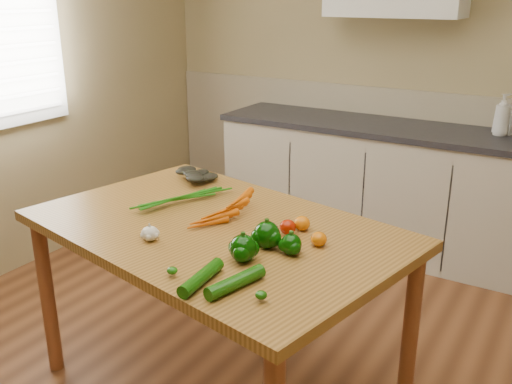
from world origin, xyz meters
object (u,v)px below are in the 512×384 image
object	(u,v)px
pepper_b	(291,244)
soap_bottle_a	(502,115)
pepper_a	(267,235)
pepper_c	(243,248)
soap_bottle_b	(508,119)
table	(216,245)
leafy_greens	(191,171)
zucchini_b	(201,277)
zucchini_a	(235,282)
garlic_bulb	(150,233)
tomato_a	(288,227)
tomato_c	(319,239)
tomato_b	(302,223)
carrot_bunch	(212,205)

from	to	relation	value
pepper_b	soap_bottle_a	bearing A→B (deg)	79.65
pepper_a	pepper_c	world-z (taller)	pepper_a
pepper_b	soap_bottle_b	bearing A→B (deg)	79.09
table	pepper_c	xyz separation A→B (m)	(0.28, -0.23, 0.14)
table	pepper_b	distance (m)	0.44
leafy_greens	zucchini_b	world-z (taller)	leafy_greens
pepper_a	zucchini_a	world-z (taller)	pepper_a
garlic_bulb	pepper_b	xyz separation A→B (m)	(0.53, 0.18, 0.01)
soap_bottle_b	leafy_greens	xyz separation A→B (m)	(-1.26, -1.67, -0.11)
soap_bottle_b	pepper_a	distance (m)	2.23
garlic_bulb	tomato_a	world-z (taller)	tomato_a
leafy_greens	garlic_bulb	world-z (taller)	leafy_greens
leafy_greens	soap_bottle_a	bearing A→B (deg)	52.64
soap_bottle_a	tomato_a	distance (m)	2.02
garlic_bulb	tomato_c	size ratio (longest dim) A/B	1.10
table	zucchini_b	world-z (taller)	zucchini_b
pepper_c	tomato_b	distance (m)	0.37
tomato_a	tomato_c	bearing A→B (deg)	-14.16
pepper_b	pepper_a	bearing A→B (deg)	176.62
pepper_c	tomato_c	xyz separation A→B (m)	(0.18, 0.26, -0.02)
pepper_c	table	bearing A→B (deg)	141.23
leafy_greens	tomato_c	xyz separation A→B (m)	(0.90, -0.38, -0.03)
carrot_bunch	zucchini_a	distance (m)	0.68
leafy_greens	pepper_c	world-z (taller)	leafy_greens
leafy_greens	tomato_b	xyz separation A→B (m)	(0.78, -0.27, -0.03)
pepper_c	tomato_c	distance (m)	0.32
zucchini_b	pepper_b	bearing A→B (deg)	67.16
soap_bottle_a	tomato_c	world-z (taller)	soap_bottle_a
garlic_bulb	zucchini_b	world-z (taller)	garlic_bulb
carrot_bunch	leafy_greens	bearing A→B (deg)	150.08
tomato_c	pepper_a	bearing A→B (deg)	-145.62
pepper_a	pepper_b	size ratio (longest dim) A/B	1.30
garlic_bulb	pepper_a	bearing A→B (deg)	23.14
tomato_b	zucchini_b	size ratio (longest dim) A/B	0.29
pepper_a	zucchini_a	xyz separation A→B (m)	(0.07, -0.33, -0.03)
soap_bottle_b	pepper_b	size ratio (longest dim) A/B	2.40
tomato_b	zucchini_a	world-z (taller)	tomato_b
soap_bottle_a	carrot_bunch	distance (m)	2.12
pepper_b	tomato_c	bearing A→B (deg)	64.37
tomato_c	pepper_b	bearing A→B (deg)	-115.63
garlic_bulb	zucchini_a	distance (m)	0.52
soap_bottle_a	soap_bottle_b	distance (m)	0.08
table	zucchini_a	size ratio (longest dim) A/B	7.28
garlic_bulb	tomato_c	world-z (taller)	garlic_bulb
table	garlic_bulb	distance (m)	0.32
garlic_bulb	soap_bottle_a	bearing A→B (deg)	68.09
leafy_greens	tomato_b	bearing A→B (deg)	-19.47
table	tomato_c	world-z (taller)	tomato_c
tomato_c	zucchini_b	world-z (taller)	tomato_c
garlic_bulb	tomato_b	world-z (taller)	tomato_b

